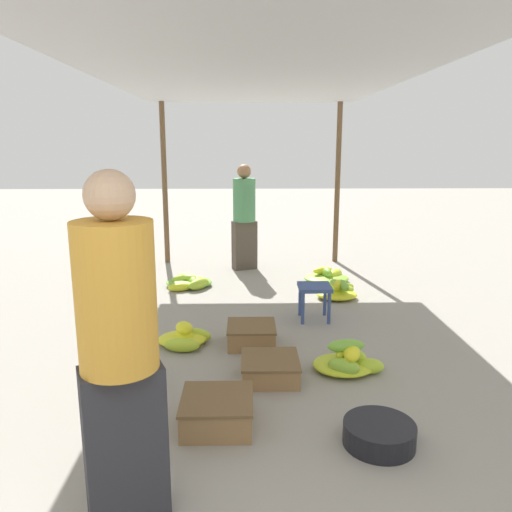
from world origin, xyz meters
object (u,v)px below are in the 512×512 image
(crate_mid, at_px, (270,368))
(shopper_walking_mid, at_px, (244,216))
(banana_pile_left_0, at_px, (185,338))
(crate_far, at_px, (217,411))
(banana_pile_right_1, at_px, (348,360))
(stool, at_px, (315,292))
(basin_black, at_px, (379,434))
(banana_pile_left_1, at_px, (122,379))
(banana_pile_right_2, at_px, (339,291))
(crate_near, at_px, (251,335))
(vendor_foreground, at_px, (119,349))
(banana_pile_right_0, at_px, (328,276))
(banana_pile_left_2, at_px, (190,282))

(crate_mid, xyz_separation_m, shopper_walking_mid, (-0.21, 3.63, 0.72))
(banana_pile_left_0, xyz_separation_m, shopper_walking_mid, (0.55, 2.92, 0.74))
(crate_far, bearing_deg, banana_pile_right_1, 38.02)
(stool, bearing_deg, basin_black, -87.53)
(banana_pile_left_1, relative_size, shopper_walking_mid, 0.34)
(banana_pile_left_1, bearing_deg, basin_black, -24.11)
(banana_pile_right_1, xyz_separation_m, shopper_walking_mid, (-0.85, 3.50, 0.71))
(shopper_walking_mid, bearing_deg, banana_pile_right_2, -52.62)
(crate_near, relative_size, shopper_walking_mid, 0.29)
(banana_pile_left_1, bearing_deg, vendor_foreground, -75.12)
(banana_pile_right_1, bearing_deg, banana_pile_right_0, 84.21)
(banana_pile_left_1, bearing_deg, crate_far, -36.51)
(shopper_walking_mid, bearing_deg, crate_mid, -86.71)
(banana_pile_right_0, distance_m, banana_pile_right_1, 2.77)
(banana_pile_left_0, distance_m, banana_pile_left_2, 1.95)
(banana_pile_left_0, height_order, banana_pile_right_0, banana_pile_left_0)
(banana_pile_right_0, bearing_deg, banana_pile_left_0, -127.70)
(vendor_foreground, relative_size, crate_far, 3.65)
(basin_black, relative_size, crate_near, 1.00)
(banana_pile_left_0, bearing_deg, banana_pile_left_2, 95.01)
(banana_pile_left_2, relative_size, banana_pile_right_2, 1.20)
(crate_mid, bearing_deg, vendor_foreground, -117.76)
(vendor_foreground, relative_size, banana_pile_right_0, 2.84)
(vendor_foreground, relative_size, banana_pile_left_1, 3.25)
(crate_near, bearing_deg, banana_pile_left_0, 178.70)
(banana_pile_left_2, bearing_deg, vendor_foreground, -87.97)
(basin_black, relative_size, banana_pile_right_2, 0.89)
(basin_black, bearing_deg, stool, 92.47)
(stool, distance_m, banana_pile_right_2, 0.89)
(banana_pile_left_0, distance_m, banana_pile_right_1, 1.52)
(banana_pile_left_1, height_order, crate_near, crate_near)
(basin_black, height_order, banana_pile_left_1, banana_pile_left_1)
(banana_pile_right_2, relative_size, crate_near, 1.13)
(vendor_foreground, xyz_separation_m, banana_pile_left_0, (0.02, 2.19, -0.83))
(vendor_foreground, distance_m, banana_pile_left_1, 1.64)
(stool, height_order, shopper_walking_mid, shopper_walking_mid)
(banana_pile_left_2, bearing_deg, banana_pile_right_1, -58.15)
(banana_pile_left_2, xyz_separation_m, crate_near, (0.79, -1.96, 0.03))
(banana_pile_right_1, relative_size, crate_far, 1.22)
(banana_pile_right_0, height_order, crate_far, crate_far)
(crate_far, relative_size, shopper_walking_mid, 0.30)
(banana_pile_right_1, relative_size, banana_pile_right_2, 1.15)
(banana_pile_right_1, relative_size, shopper_walking_mid, 0.37)
(banana_pile_right_2, bearing_deg, banana_pile_right_1, -98.27)
(shopper_walking_mid, bearing_deg, banana_pile_left_1, -104.00)
(crate_mid, bearing_deg, banana_pile_right_1, 11.33)
(crate_far, bearing_deg, banana_pile_right_0, 69.83)
(banana_pile_right_1, xyz_separation_m, banana_pile_right_2, (0.29, 2.00, -0.00))
(banana_pile_left_1, height_order, banana_pile_right_0, banana_pile_right_0)
(vendor_foreground, xyz_separation_m, crate_near, (0.64, 2.18, -0.79))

